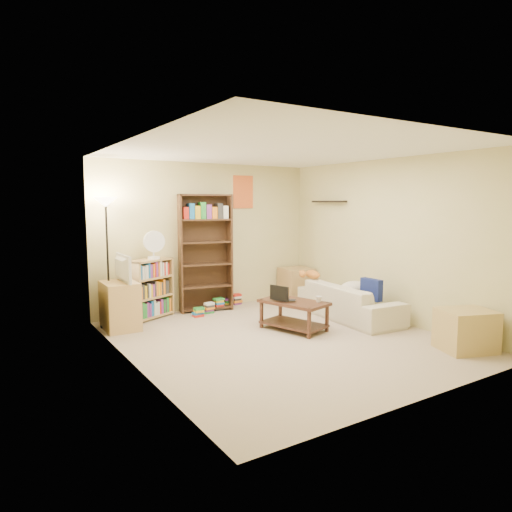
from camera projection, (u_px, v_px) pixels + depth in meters
name	position (u px, v px, depth m)	size (l,w,h in m)	color
room	(283.00, 218.00, 5.96)	(4.50, 4.54, 2.52)	tan
sofa	(349.00, 301.00, 7.23)	(0.89, 1.93, 0.55)	beige
navy_pillow	(371.00, 289.00, 6.89)	(0.36, 0.11, 0.32)	navy
cream_blanket	(354.00, 288.00, 7.31)	(0.51, 0.36, 0.22)	silver
tabby_cat	(311.00, 274.00, 7.72)	(0.43, 0.18, 0.15)	orange
coffee_table	(294.00, 311.00, 6.57)	(0.78, 1.07, 0.42)	#46261B
laptop	(285.00, 300.00, 6.58)	(0.38, 0.39, 0.03)	black
laptop_screen	(279.00, 293.00, 6.47)	(0.01, 0.32, 0.21)	white
mug	(318.00, 299.00, 6.46)	(0.09, 0.09, 0.09)	silver
tv_remote	(281.00, 296.00, 6.84)	(0.05, 0.17, 0.02)	black
tv_stand	(120.00, 305.00, 6.61)	(0.46, 0.65, 0.69)	tan
television	(119.00, 268.00, 6.55)	(0.10, 0.69, 0.39)	black
tall_bookshelf	(205.00, 250.00, 7.67)	(0.93, 0.46, 1.97)	#412819
short_bookshelf	(151.00, 289.00, 7.23)	(0.79, 0.58, 0.95)	tan
desk_fan	(154.00, 244.00, 7.14)	(0.34, 0.19, 0.45)	white
floor_lamp	(106.00, 224.00, 6.59)	(0.32, 0.32, 1.91)	black
side_table	(296.00, 284.00, 8.62)	(0.53, 0.53, 0.60)	tan
end_cabinet	(466.00, 330.00, 5.65)	(0.62, 0.51, 0.51)	tan
book_stacks	(220.00, 305.00, 7.82)	(1.14, 0.57, 0.21)	red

